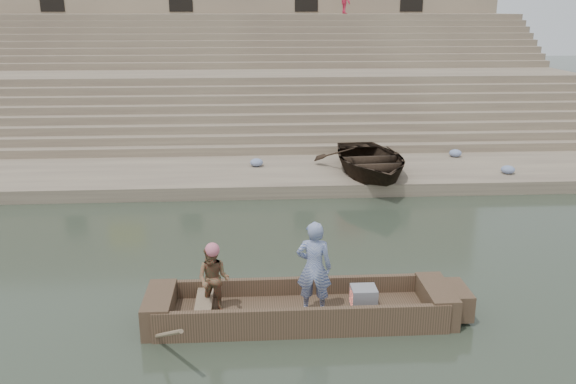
{
  "coord_description": "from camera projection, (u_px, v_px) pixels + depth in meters",
  "views": [
    {
      "loc": [
        1.76,
        -11.15,
        5.53
      ],
      "look_at": [
        2.6,
        2.21,
        1.4
      ],
      "focal_mm": 37.38,
      "sensor_mm": 36.0,
      "label": 1
    }
  ],
  "objects": [
    {
      "name": "rowing_man",
      "position": [
        213.0,
        279.0,
        10.77
      ],
      "size": [
        0.72,
        0.63,
        1.27
      ],
      "primitive_type": "imported",
      "rotation": [
        0.0,
        0.0,
        -0.28
      ],
      "color": "#246C3C",
      "rests_on": "main_rowboat"
    },
    {
      "name": "ghat_steps",
      "position": [
        213.0,
        91.0,
        28.02
      ],
      "size": [
        32.0,
        11.0,
        5.2
      ],
      "color": "gray",
      "rests_on": "ground"
    },
    {
      "name": "television",
      "position": [
        363.0,
        298.0,
        11.03
      ],
      "size": [
        0.46,
        0.42,
        0.4
      ],
      "color": "gray",
      "rests_on": "main_rowboat"
    },
    {
      "name": "ground",
      "position": [
        167.0,
        292.0,
        12.15
      ],
      "size": [
        120.0,
        120.0,
        0.0
      ],
      "primitive_type": "plane",
      "color": "#283326",
      "rests_on": "ground"
    },
    {
      "name": "building_wall",
      "position": [
        219.0,
        6.0,
        35.77
      ],
      "size": [
        32.0,
        5.07,
        11.2
      ],
      "color": "tan",
      "rests_on": "ground"
    },
    {
      "name": "cloth_bundles",
      "position": [
        299.0,
        163.0,
        20.05
      ],
      "size": [
        18.08,
        2.79,
        0.26
      ],
      "color": "#3F5999",
      "rests_on": "lower_landing"
    },
    {
      "name": "mid_landing",
      "position": [
        211.0,
        105.0,
        26.52
      ],
      "size": [
        32.0,
        3.0,
        2.8
      ],
      "primitive_type": "cube",
      "color": "gray",
      "rests_on": "ground"
    },
    {
      "name": "lower_landing",
      "position": [
        198.0,
        177.0,
        19.72
      ],
      "size": [
        32.0,
        4.0,
        0.4
      ],
      "primitive_type": "cube",
      "color": "gray",
      "rests_on": "ground"
    },
    {
      "name": "main_rowboat",
      "position": [
        300.0,
        315.0,
        11.05
      ],
      "size": [
        5.0,
        1.3,
        0.22
      ],
      "primitive_type": "cube",
      "color": "brown",
      "rests_on": "ground"
    },
    {
      "name": "rowboat_trim",
      "position": [
        311.0,
        305.0,
        11.0
      ],
      "size": [
        6.04,
        2.63,
        1.94
      ],
      "color": "brown",
      "rests_on": "ground"
    },
    {
      "name": "beached_rowboat",
      "position": [
        370.0,
        160.0,
        19.17
      ],
      "size": [
        3.42,
        4.59,
        0.91
      ],
      "primitive_type": "imported",
      "rotation": [
        0.0,
        0.0,
        0.07
      ],
      "color": "#2D2116",
      "rests_on": "lower_landing"
    },
    {
      "name": "upper_landing",
      "position": [
        218.0,
        63.0,
        32.84
      ],
      "size": [
        32.0,
        3.0,
        5.2
      ],
      "primitive_type": "cube",
      "color": "gray",
      "rests_on": "ground"
    },
    {
      "name": "standing_man",
      "position": [
        314.0,
        268.0,
        10.68
      ],
      "size": [
        0.7,
        0.52,
        1.74
      ],
      "primitive_type": "imported",
      "rotation": [
        0.0,
        0.0,
        2.97
      ],
      "color": "navy",
      "rests_on": "main_rowboat"
    }
  ]
}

